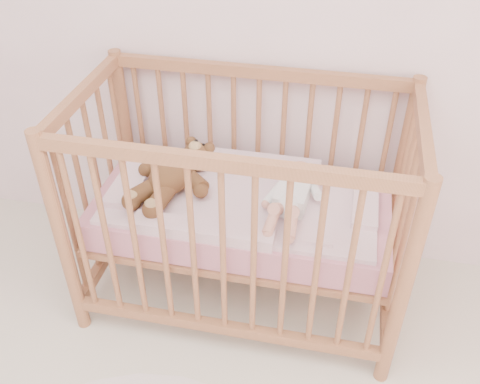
% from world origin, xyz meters
% --- Properties ---
extents(crib, '(1.36, 0.76, 1.00)m').
position_xyz_m(crib, '(0.09, 1.60, 0.50)').
color(crib, '#B0724A').
rests_on(crib, floor).
extents(mattress, '(1.22, 0.62, 0.13)m').
position_xyz_m(mattress, '(0.09, 1.60, 0.49)').
color(mattress, '#D18291').
rests_on(mattress, crib).
extents(blanket, '(1.10, 0.58, 0.06)m').
position_xyz_m(blanket, '(0.09, 1.60, 0.56)').
color(blanket, pink).
rests_on(blanket, mattress).
extents(baby, '(0.27, 0.50, 0.12)m').
position_xyz_m(baby, '(0.30, 1.58, 0.64)').
color(baby, white).
rests_on(baby, blanket).
extents(teddy_bear, '(0.51, 0.60, 0.14)m').
position_xyz_m(teddy_bear, '(-0.20, 1.58, 0.65)').
color(teddy_bear, brown).
rests_on(teddy_bear, blanket).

